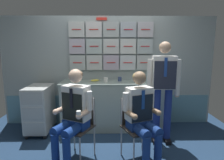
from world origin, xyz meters
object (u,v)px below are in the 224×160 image
(crew_member_left, at_px, (73,112))
(folding_chair_left, at_px, (80,120))
(folding_chair_right, at_px, (136,120))
(snack_banana, at_px, (95,80))
(paper_cup_tan, at_px, (120,79))
(crew_member_right, at_px, (142,114))
(crew_member_standing, at_px, (163,84))
(service_trolley, at_px, (40,108))
(water_bottle_tall, at_px, (74,76))

(crew_member_left, bearing_deg, folding_chair_left, 63.57)
(folding_chair_right, bearing_deg, snack_banana, 122.43)
(folding_chair_left, relative_size, paper_cup_tan, 10.54)
(crew_member_right, relative_size, crew_member_standing, 0.76)
(folding_chair_left, height_order, snack_banana, snack_banana)
(service_trolley, relative_size, water_bottle_tall, 3.54)
(service_trolley, distance_m, crew_member_standing, 2.23)
(crew_member_left, distance_m, snack_banana, 1.17)
(service_trolley, height_order, snack_banana, snack_banana)
(folding_chair_right, height_order, snack_banana, snack_banana)
(folding_chair_right, height_order, crew_member_standing, crew_member_standing)
(folding_chair_right, relative_size, water_bottle_tall, 3.51)
(snack_banana, bearing_deg, folding_chair_left, -98.53)
(crew_member_right, distance_m, crew_member_standing, 0.78)
(folding_chair_right, distance_m, crew_member_right, 0.22)
(service_trolley, height_order, crew_member_standing, crew_member_standing)
(service_trolley, distance_m, folding_chair_left, 1.15)
(water_bottle_tall, height_order, snack_banana, water_bottle_tall)
(service_trolley, distance_m, crew_member_left, 1.22)
(water_bottle_tall, bearing_deg, folding_chair_right, -43.81)
(service_trolley, distance_m, crew_member_right, 1.96)
(folding_chair_right, relative_size, paper_cup_tan, 10.54)
(service_trolley, distance_m, snack_banana, 1.13)
(service_trolley, relative_size, folding_chair_right, 1.01)
(snack_banana, bearing_deg, paper_cup_tan, 1.79)
(crew_member_left, bearing_deg, folding_chair_right, 7.55)
(folding_chair_left, distance_m, paper_cup_tan, 1.25)
(folding_chair_left, bearing_deg, crew_member_left, -116.43)
(crew_member_right, xyz_separation_m, water_bottle_tall, (-1.09, 1.13, 0.34))
(crew_member_right, bearing_deg, folding_chair_right, 112.67)
(service_trolley, height_order, water_bottle_tall, water_bottle_tall)
(folding_chair_left, bearing_deg, water_bottle_tall, 103.84)
(crew_member_right, relative_size, paper_cup_tan, 15.32)
(crew_member_right, bearing_deg, folding_chair_left, 168.04)
(crew_member_standing, bearing_deg, folding_chair_right, -139.62)
(folding_chair_left, distance_m, crew_member_right, 0.89)
(water_bottle_tall, relative_size, paper_cup_tan, 3.00)
(crew_member_right, xyz_separation_m, snack_banana, (-0.71, 1.16, 0.25))
(crew_member_left, relative_size, snack_banana, 7.43)
(folding_chair_left, relative_size, crew_member_standing, 0.52)
(crew_member_standing, relative_size, water_bottle_tall, 6.73)
(folding_chair_right, bearing_deg, crew_member_right, -67.33)
(folding_chair_right, bearing_deg, water_bottle_tall, 136.19)
(service_trolley, bearing_deg, snack_banana, 12.11)
(folding_chair_left, distance_m, snack_banana, 1.07)
(crew_member_standing, relative_size, paper_cup_tan, 20.21)
(crew_member_left, xyz_separation_m, paper_cup_tan, (0.69, 1.14, 0.25))
(crew_member_left, relative_size, crew_member_right, 1.02)
(crew_member_left, relative_size, water_bottle_tall, 5.22)
(folding_chair_right, height_order, paper_cup_tan, paper_cup_tan)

